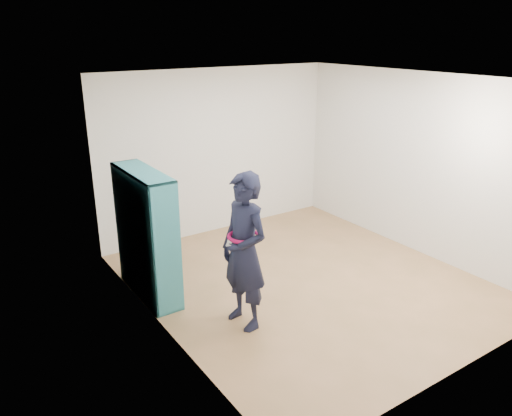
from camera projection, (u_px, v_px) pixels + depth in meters
floor at (306, 281)px, 6.58m from camera, size 4.50×4.50×0.00m
ceiling at (313, 79)px, 5.70m from camera, size 4.50×4.50×0.00m
wall_left at (158, 219)px, 5.09m from camera, size 0.02×4.50×2.60m
wall_right at (416, 164)px, 7.19m from camera, size 0.02×4.50×2.60m
wall_back at (218, 152)px, 7.90m from camera, size 4.00×0.02×2.60m
wall_front at (473, 250)px, 4.38m from camera, size 4.00×0.02×2.60m
bookshelf at (145, 237)px, 6.00m from camera, size 0.35×1.19×1.59m
person at (244, 252)px, 5.35m from camera, size 0.49×0.68×1.76m
smartphone at (229, 243)px, 5.28m from camera, size 0.04×0.09×0.13m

